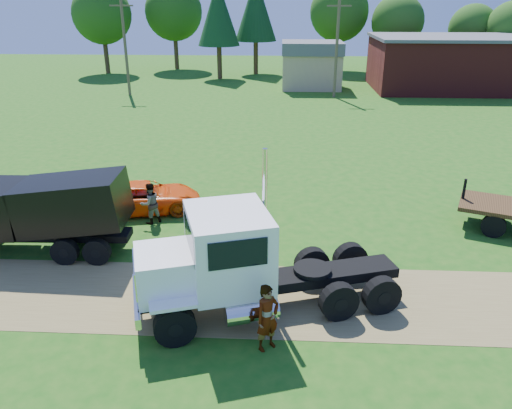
{
  "coord_description": "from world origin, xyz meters",
  "views": [
    {
      "loc": [
        1.01,
        -13.78,
        9.16
      ],
      "look_at": [
        0.07,
        4.09,
        1.6
      ],
      "focal_mm": 35.0,
      "sensor_mm": 36.0,
      "label": 1
    }
  ],
  "objects_px": {
    "white_semi_tractor": "(232,263)",
    "black_dump_truck": "(39,210)",
    "spectator_a": "(267,318)",
    "orange_pickup": "(147,197)"
  },
  "relations": [
    {
      "from": "white_semi_tractor",
      "to": "black_dump_truck",
      "type": "relative_size",
      "value": 1.16
    },
    {
      "from": "white_semi_tractor",
      "to": "black_dump_truck",
      "type": "height_order",
      "value": "white_semi_tractor"
    },
    {
      "from": "white_semi_tractor",
      "to": "black_dump_truck",
      "type": "xyz_separation_m",
      "value": [
        -7.58,
        3.59,
        0.01
      ]
    },
    {
      "from": "spectator_a",
      "to": "white_semi_tractor",
      "type": "bearing_deg",
      "value": 83.8
    },
    {
      "from": "white_semi_tractor",
      "to": "spectator_a",
      "type": "height_order",
      "value": "white_semi_tractor"
    },
    {
      "from": "white_semi_tractor",
      "to": "orange_pickup",
      "type": "distance_m",
      "value": 9.05
    },
    {
      "from": "black_dump_truck",
      "to": "spectator_a",
      "type": "distance_m",
      "value": 10.19
    },
    {
      "from": "white_semi_tractor",
      "to": "spectator_a",
      "type": "bearing_deg",
      "value": -73.58
    },
    {
      "from": "white_semi_tractor",
      "to": "orange_pickup",
      "type": "bearing_deg",
      "value": 104.04
    },
    {
      "from": "orange_pickup",
      "to": "black_dump_truck",
      "type": "bearing_deg",
      "value": 132.28
    }
  ]
}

